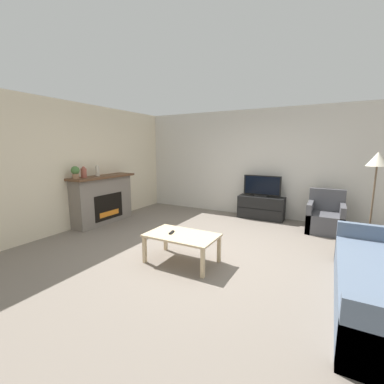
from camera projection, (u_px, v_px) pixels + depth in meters
The scene contains 13 objects.
ground_plane at pixel (209, 250), 4.42m from camera, with size 24.00×24.00×0.00m, color slate.
wall_back at pixel (255, 163), 6.56m from camera, with size 12.00×0.06×2.70m.
wall_left at pixel (81, 166), 5.67m from camera, with size 0.06×12.00×2.70m.
fireplace at pixel (103, 199), 5.99m from camera, with size 0.51×1.61×1.12m.
mantel_vase_left at pixel (84, 173), 5.45m from camera, with size 0.12×0.12×0.24m.
mantel_vase_centre_left at pixel (97, 171), 5.76m from camera, with size 0.09×0.09×0.26m.
potted_plant at pixel (75, 172), 5.27m from camera, with size 0.17×0.17×0.26m.
tv_stand at pixel (261, 208), 6.38m from camera, with size 1.11×0.41×0.56m.
tv at pixel (262, 187), 6.29m from camera, with size 0.90×0.18×0.52m.
armchair at pixel (325, 218), 5.39m from camera, with size 0.70×0.76×0.87m.
coffee_table at pixel (182, 238), 3.89m from camera, with size 1.07×0.65×0.45m.
remote at pixel (172, 232), 3.94m from camera, with size 0.07×0.16×0.02m.
floor_lamp at pixel (377, 167), 3.98m from camera, with size 0.31×0.31×1.68m.
Camera 1 is at (1.74, -3.81, 1.73)m, focal length 24.00 mm.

